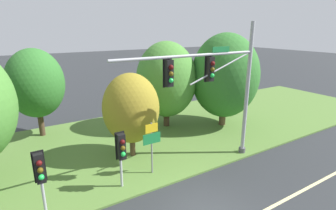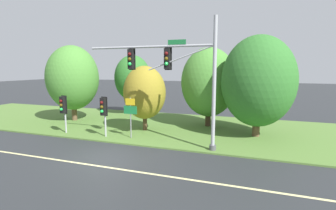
# 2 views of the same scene
# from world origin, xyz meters

# --- Properties ---
(ground_plane) EXTENTS (160.00, 160.00, 0.00)m
(ground_plane) POSITION_xyz_m (0.00, 0.00, 0.00)
(ground_plane) COLOR #282B2D
(lane_stripe) EXTENTS (36.00, 0.16, 0.01)m
(lane_stripe) POSITION_xyz_m (0.00, -1.20, 0.00)
(lane_stripe) COLOR beige
(lane_stripe) RESTS_ON ground
(grass_verge) EXTENTS (48.00, 11.50, 0.10)m
(grass_verge) POSITION_xyz_m (0.00, 8.25, 0.05)
(grass_verge) COLOR #517533
(grass_verge) RESTS_ON ground
(traffic_signal_mast) EXTENTS (8.31, 0.49, 7.67)m
(traffic_signal_mast) POSITION_xyz_m (3.14, 3.04, 4.73)
(traffic_signal_mast) COLOR #9EA0A5
(traffic_signal_mast) RESTS_ON grass_verge
(pedestrian_signal_near_kerb) EXTENTS (0.46, 0.55, 2.79)m
(pedestrian_signal_near_kerb) POSITION_xyz_m (-5.67, 3.28, 2.08)
(pedestrian_signal_near_kerb) COLOR #9EA0A5
(pedestrian_signal_near_kerb) RESTS_ON grass_verge
(pedestrian_signal_further_along) EXTENTS (0.46, 0.55, 2.82)m
(pedestrian_signal_further_along) POSITION_xyz_m (-2.28, 3.36, 2.11)
(pedestrian_signal_further_along) COLOR #9EA0A5
(pedestrian_signal_further_along) RESTS_ON grass_verge
(route_sign_post) EXTENTS (0.98, 0.08, 2.78)m
(route_sign_post) POSITION_xyz_m (-0.46, 3.83, 1.94)
(route_sign_post) COLOR slate
(route_sign_post) RESTS_ON grass_verge
(tree_nearest_road) EXTENTS (4.63, 4.63, 6.78)m
(tree_nearest_road) POSITION_xyz_m (-8.25, 7.54, 3.98)
(tree_nearest_road) COLOR brown
(tree_nearest_road) RESTS_ON grass_verge
(tree_left_of_mast) EXTENTS (3.73, 3.73, 6.08)m
(tree_left_of_mast) POSITION_xyz_m (-4.69, 12.36, 3.83)
(tree_left_of_mast) COLOR #423021
(tree_left_of_mast) RESTS_ON grass_verge
(tree_behind_signpost) EXTENTS (3.24, 3.24, 4.95)m
(tree_behind_signpost) POSITION_xyz_m (-0.49, 6.22, 3.02)
(tree_behind_signpost) COLOR #4C3823
(tree_behind_signpost) RESTS_ON grass_verge
(tree_mid_verge) EXTENTS (4.50, 4.50, 6.44)m
(tree_mid_verge) POSITION_xyz_m (3.80, 9.37, 3.72)
(tree_mid_verge) COLOR #423021
(tree_mid_verge) RESTS_ON grass_verge
(tree_tall_centre) EXTENTS (5.04, 5.04, 7.03)m
(tree_tall_centre) POSITION_xyz_m (7.65, 7.28, 3.97)
(tree_tall_centre) COLOR brown
(tree_tall_centre) RESTS_ON grass_verge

